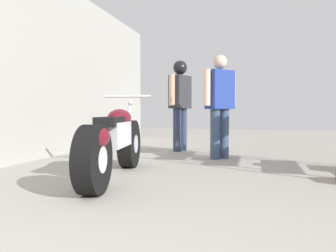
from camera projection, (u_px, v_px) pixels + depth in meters
ground_plane at (206, 164)px, 4.55m from camera, size 18.84×18.84×0.00m
garage_partition_left at (45, 66)px, 5.17m from camera, size 0.08×8.64×2.97m
motorcycle_maroon_cruiser at (113, 142)px, 3.52m from camera, size 0.67×2.05×0.96m
mechanic_in_blue at (220, 100)px, 5.05m from camera, size 0.50×0.57×1.63m
mechanic_with_helmet at (180, 97)px, 6.07m from camera, size 0.37×0.66×1.71m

